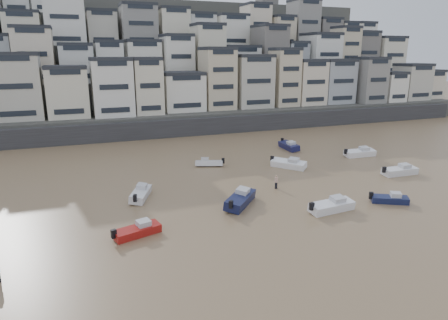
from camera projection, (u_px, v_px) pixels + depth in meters
name	position (u px, v px, depth m)	size (l,w,h in m)	color
harbor_wall	(187.00, 127.00, 81.66)	(140.00, 3.00, 3.50)	#38383A
hillside	(164.00, 65.00, 116.32)	(141.04, 66.00, 50.00)	#4C4C47
boat_a	(332.00, 205.00, 42.51)	(5.65, 1.85, 1.54)	silver
boat_b	(390.00, 198.00, 44.96)	(4.36, 1.43, 1.19)	#141B3F
boat_c	(240.00, 198.00, 44.29)	(6.28, 2.05, 1.71)	#12173B
boat_d	(400.00, 169.00, 55.28)	(5.63, 1.84, 1.53)	silver
boat_e	(289.00, 163.00, 58.57)	(5.61, 1.84, 1.53)	white
boat_f	(141.00, 192.00, 46.34)	(5.40, 1.77, 1.47)	silver
boat_g	(360.00, 152.00, 65.07)	(5.72, 1.87, 1.56)	white
boat_h	(209.00, 162.00, 59.64)	(4.47, 1.46, 1.22)	silver
boat_i	(289.00, 145.00, 70.03)	(5.75, 1.88, 1.57)	#14163F
boat_j	(137.00, 229.00, 36.82)	(4.79, 1.57, 1.31)	maroon
person_pink	(276.00, 182.00, 49.64)	(0.44, 0.44, 1.74)	tan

